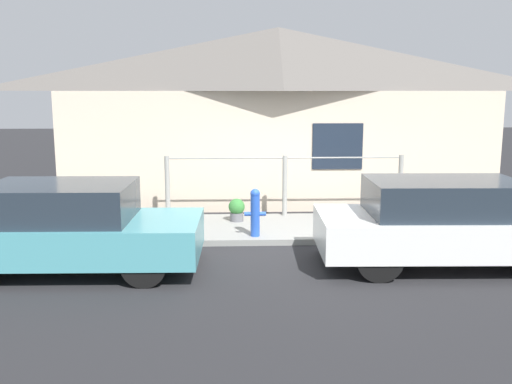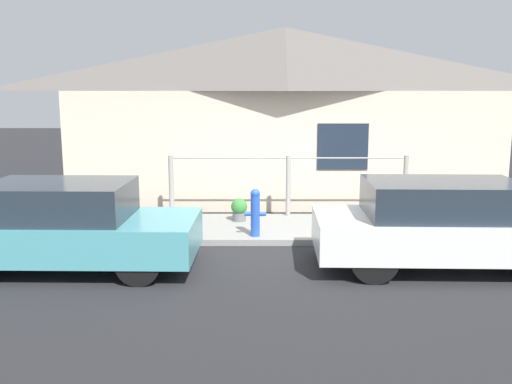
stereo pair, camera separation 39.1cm
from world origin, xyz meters
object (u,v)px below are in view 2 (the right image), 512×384
Objects in this scene: car_left at (67,226)px; fire_hydrant at (255,212)px; car_right at (449,225)px; potted_plant_near_hydrant at (239,209)px.

fire_hydrant is at bearing 29.44° from car_left.
car_left is 5.73m from car_right.
potted_plant_near_hydrant is (2.50, 2.70, -0.32)m from car_left.
fire_hydrant is 1.24m from potted_plant_near_hydrant.
car_left is at bearing -132.78° from potted_plant_near_hydrant.
potted_plant_near_hydrant is (-0.32, 1.18, -0.21)m from fire_hydrant.
car_left is 0.92× the size of car_right.
car_right is 4.23m from potted_plant_near_hydrant.
potted_plant_near_hydrant is at bearing 105.15° from fire_hydrant.
car_right reaches higher than car_left.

